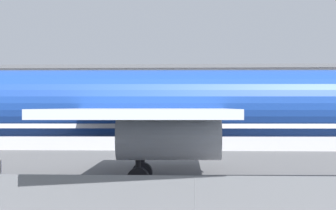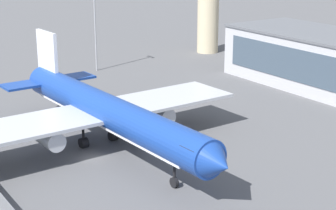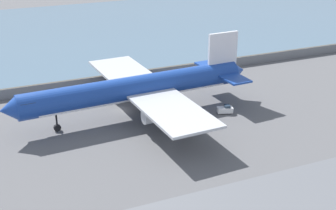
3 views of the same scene
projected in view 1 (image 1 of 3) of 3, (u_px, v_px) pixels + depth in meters
ground_plane at (204, 190)px, 54.97m from camera, size 500.00×500.00×0.00m
perimeter_fence at (195, 200)px, 39.01m from camera, size 280.00×0.10×2.40m
cargo_jet_blue at (174, 106)px, 58.70m from camera, size 52.51×45.04×15.24m
terminal_building at (269, 107)px, 112.84m from camera, size 78.02×19.44×11.40m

